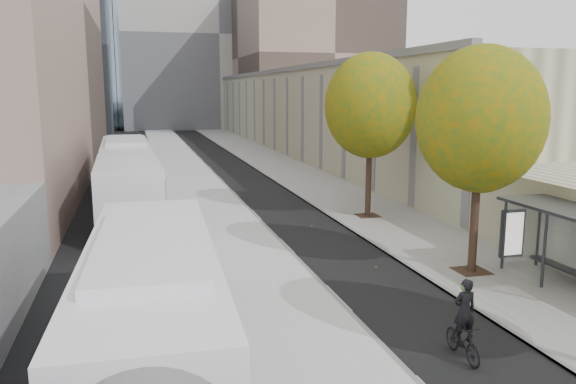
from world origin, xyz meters
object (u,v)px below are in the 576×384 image
object	(u,v)px
bus_shelter	(572,221)
bus_far	(127,175)
distant_car	(138,160)
cyclist	(463,329)

from	to	relation	value
bus_shelter	bus_far	bearing A→B (deg)	128.33
bus_far	distant_car	bearing A→B (deg)	86.30
cyclist	distant_car	bearing A→B (deg)	103.17
cyclist	bus_shelter	bearing A→B (deg)	32.21
bus_shelter	distant_car	bearing A→B (deg)	111.49
bus_shelter	distant_car	size ratio (longest dim) A/B	1.20
bus_far	distant_car	world-z (taller)	bus_far
bus_shelter	bus_far	world-z (taller)	bus_far
bus_shelter	cyclist	xyz separation A→B (m)	(-5.88, -3.40, -1.46)
bus_shelter	distant_car	distance (m)	35.33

